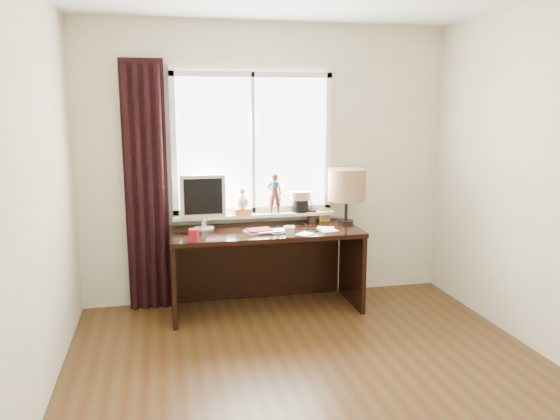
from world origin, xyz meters
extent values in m
cube|color=#452F16|center=(0.00, 0.00, 0.00)|extent=(3.50, 4.00, 0.00)
cube|color=beige|center=(0.00, 2.00, 1.30)|extent=(3.50, 0.00, 2.60)
cube|color=beige|center=(-1.75, 0.00, 1.30)|extent=(0.00, 4.00, 2.60)
imported|color=silver|center=(-0.05, 1.51, 0.76)|extent=(0.33, 0.24, 0.02)
imported|color=white|center=(0.05, 1.33, 0.80)|extent=(0.13, 0.13, 0.10)
cylinder|color=maroon|center=(-0.76, 1.33, 0.80)|extent=(0.08, 0.08, 0.11)
cube|color=white|center=(-0.15, 1.99, 1.50)|extent=(1.40, 0.02, 1.30)
cube|color=silver|center=(-0.15, 1.96, 0.88)|extent=(1.50, 0.05, 0.05)
cube|color=silver|center=(-0.15, 1.96, 2.12)|extent=(1.50, 0.05, 0.05)
cube|color=silver|center=(-0.88, 1.96, 1.50)|extent=(0.05, 0.05, 1.40)
cube|color=silver|center=(0.57, 1.96, 1.50)|extent=(0.05, 0.05, 1.40)
cube|color=silver|center=(-0.15, 1.96, 1.50)|extent=(0.03, 0.05, 1.30)
cube|color=silver|center=(-0.15, 1.91, 0.83)|extent=(1.52, 0.18, 0.03)
cylinder|color=#670406|center=(-0.70, 1.90, 0.98)|extent=(0.15, 0.15, 0.26)
cube|color=gold|center=(-0.27, 1.88, 0.88)|extent=(0.15, 0.12, 0.06)
sphere|color=beige|center=(-0.27, 1.88, 0.97)|extent=(0.13, 0.13, 0.13)
sphere|color=beige|center=(-0.27, 1.88, 1.07)|extent=(0.07, 0.07, 0.07)
imported|color=#592C22|center=(0.04, 1.88, 1.04)|extent=(0.15, 0.11, 0.38)
cylinder|color=#1E4C51|center=(0.04, 1.87, 1.12)|extent=(0.09, 0.09, 0.05)
cylinder|color=black|center=(0.29, 1.89, 0.91)|extent=(0.16, 0.16, 0.12)
cylinder|color=#8C6B4C|center=(0.29, 1.89, 1.01)|extent=(0.20, 0.20, 0.08)
cube|color=black|center=(-1.13, 1.92, 1.12)|extent=(0.38, 0.05, 2.25)
cylinder|color=black|center=(-1.27, 1.89, 1.10)|extent=(0.06, 0.06, 2.20)
cylinder|color=black|center=(-1.18, 1.89, 1.10)|extent=(0.06, 0.06, 2.20)
cylinder|color=black|center=(-1.09, 1.89, 1.10)|extent=(0.06, 0.06, 2.20)
cylinder|color=black|center=(-1.00, 1.89, 1.10)|extent=(0.06, 0.06, 2.20)
cube|color=black|center=(-0.10, 1.63, 0.73)|extent=(1.70, 0.70, 0.04)
cube|color=black|center=(-0.93, 1.63, 0.35)|extent=(0.04, 0.64, 0.71)
cube|color=black|center=(0.73, 1.63, 0.35)|extent=(0.04, 0.64, 0.71)
cube|color=black|center=(-0.10, 1.97, 0.35)|extent=(1.60, 0.03, 0.71)
cylinder|color=beige|center=(-0.64, 1.79, 0.76)|extent=(0.18, 0.18, 0.01)
cylinder|color=beige|center=(-0.64, 1.79, 0.81)|extent=(0.04, 0.04, 0.10)
cube|color=beige|center=(-0.64, 1.79, 1.05)|extent=(0.40, 0.04, 0.38)
cube|color=black|center=(-0.64, 1.76, 1.05)|extent=(0.34, 0.01, 0.32)
cube|color=beige|center=(-0.18, 1.54, 0.76)|extent=(0.26, 0.23, 0.02)
cube|color=#600A17|center=(-0.17, 1.53, 0.78)|extent=(0.23, 0.19, 0.01)
cylinder|color=black|center=(0.40, 1.87, 0.81)|extent=(0.09, 0.09, 0.12)
cylinder|color=black|center=(0.39, 1.88, 0.86)|extent=(0.01, 0.01, 0.22)
cylinder|color=black|center=(0.41, 1.87, 0.84)|extent=(0.01, 0.01, 0.19)
cylinder|color=black|center=(0.40, 1.89, 0.88)|extent=(0.01, 0.01, 0.25)
cylinder|color=black|center=(0.42, 1.89, 0.83)|extent=(0.01, 0.01, 0.17)
cube|color=gold|center=(0.53, 1.88, 0.81)|extent=(0.10, 0.03, 0.13)
cube|color=#996633|center=(0.53, 1.87, 0.81)|extent=(0.07, 0.02, 0.10)
cylinder|color=black|center=(0.70, 1.74, 0.77)|extent=(0.14, 0.14, 0.03)
cylinder|color=black|center=(0.70, 1.74, 0.89)|extent=(0.03, 0.03, 0.22)
cylinder|color=#A27C57|center=(0.70, 1.74, 1.12)|extent=(0.35, 0.35, 0.30)
cube|color=white|center=(0.44, 1.47, 0.75)|extent=(0.17, 0.13, 0.00)
cube|color=white|center=(0.45, 1.59, 0.75)|extent=(0.18, 0.16, 0.00)
cube|color=white|center=(0.20, 1.40, 0.75)|extent=(0.18, 0.18, 0.00)
torus|color=black|center=(0.30, 1.50, 0.75)|extent=(0.17, 0.17, 0.01)
torus|color=black|center=(0.25, 1.76, 0.75)|extent=(0.15, 0.15, 0.01)
torus|color=black|center=(0.07, 1.68, 0.75)|extent=(0.11, 0.11, 0.01)
camera|label=1|loc=(-1.00, -3.06, 1.84)|focal=35.00mm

